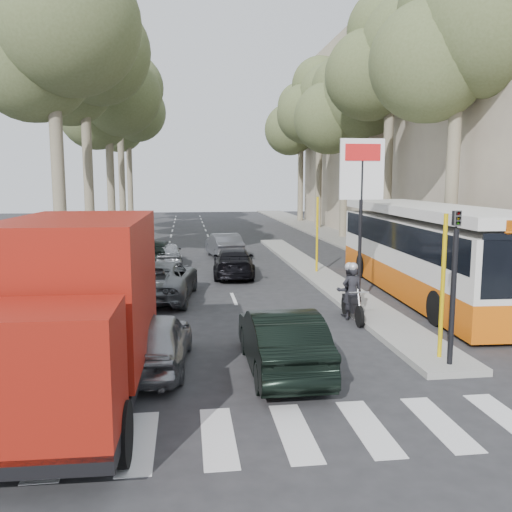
% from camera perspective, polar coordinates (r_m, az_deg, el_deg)
% --- Properties ---
extents(ground, '(120.00, 120.00, 0.00)m').
position_cam_1_polar(ground, '(13.48, 4.03, -10.38)').
color(ground, '#28282B').
rests_on(ground, ground).
extents(sidewalk_right, '(3.20, 70.00, 0.12)m').
position_cam_1_polar(sidewalk_right, '(39.38, 9.11, 1.82)').
color(sidewalk_right, gray).
rests_on(sidewalk_right, ground).
extents(median_left, '(2.40, 64.00, 0.12)m').
position_cam_1_polar(median_left, '(41.11, -14.98, 1.90)').
color(median_left, gray).
rests_on(median_left, ground).
extents(traffic_island, '(1.50, 26.00, 0.16)m').
position_cam_1_polar(traffic_island, '(24.60, 6.38, -1.79)').
color(traffic_island, gray).
rests_on(traffic_island, ground).
extents(building_far, '(11.00, 20.00, 16.00)m').
position_cam_1_polar(building_far, '(50.06, 14.08, 12.09)').
color(building_far, '#B7A88E').
rests_on(building_far, ground).
extents(billboard, '(1.50, 12.10, 5.60)m').
position_cam_1_polar(billboard, '(18.48, 11.01, 6.18)').
color(billboard, yellow).
rests_on(billboard, ground).
extents(traffic_light_island, '(0.16, 0.41, 3.60)m').
position_cam_1_polar(traffic_light_island, '(12.60, 20.19, -0.53)').
color(traffic_light_island, black).
rests_on(traffic_light_island, ground).
extents(tree_l_a, '(7.40, 7.20, 14.10)m').
position_cam_1_polar(tree_l_a, '(25.94, -20.42, 21.21)').
color(tree_l_a, '#6B604C').
rests_on(tree_l_a, ground).
extents(tree_l_b, '(7.40, 7.20, 14.88)m').
position_cam_1_polar(tree_l_b, '(33.78, -17.47, 19.32)').
color(tree_l_b, '#6B604C').
rests_on(tree_l_b, ground).
extents(tree_l_c, '(7.40, 7.20, 13.71)m').
position_cam_1_polar(tree_l_c, '(41.38, -15.15, 15.80)').
color(tree_l_c, '#6B604C').
rests_on(tree_l_c, ground).
extents(tree_l_d, '(7.40, 7.20, 15.66)m').
position_cam_1_polar(tree_l_d, '(49.50, -14.07, 16.52)').
color(tree_l_d, '#6B604C').
rests_on(tree_l_d, ground).
extents(tree_l_e, '(7.40, 7.20, 14.49)m').
position_cam_1_polar(tree_l_e, '(57.27, -13.20, 14.32)').
color(tree_l_e, '#6B604C').
rests_on(tree_l_e, ground).
extents(tree_r_a, '(7.40, 7.20, 14.10)m').
position_cam_1_polar(tree_r_a, '(26.21, 20.77, 21.05)').
color(tree_r_a, '#6B604C').
rests_on(tree_r_a, ground).
extents(tree_r_b, '(7.40, 7.20, 15.27)m').
position_cam_1_polar(tree_r_b, '(33.61, 14.20, 20.10)').
color(tree_r_b, '#6B604C').
rests_on(tree_r_b, ground).
extents(tree_r_c, '(7.40, 7.20, 13.32)m').
position_cam_1_polar(tree_r_c, '(40.71, 9.56, 15.60)').
color(tree_r_c, '#6B604C').
rests_on(tree_r_c, ground).
extents(tree_r_d, '(7.40, 7.20, 14.88)m').
position_cam_1_polar(tree_r_d, '(48.57, 6.86, 16.05)').
color(tree_r_d, '#6B604C').
rests_on(tree_r_d, ground).
extents(tree_r_e, '(7.40, 7.20, 14.10)m').
position_cam_1_polar(tree_r_e, '(56.24, 4.88, 14.26)').
color(tree_r_e, '#6B604C').
rests_on(tree_r_e, ground).
extents(silver_hatchback, '(1.85, 3.95, 1.31)m').
position_cam_1_polar(silver_hatchback, '(12.59, -10.70, -8.73)').
color(silver_hatchback, '#95979C').
rests_on(silver_hatchback, ground).
extents(dark_hatchback, '(1.54, 4.34, 1.43)m').
position_cam_1_polar(dark_hatchback, '(12.24, 2.68, -8.80)').
color(dark_hatchback, black).
rests_on(dark_hatchback, ground).
extents(queue_car_a, '(2.85, 5.20, 1.38)m').
position_cam_1_polar(queue_car_a, '(19.71, -10.00, -2.51)').
color(queue_car_a, '#4F5357').
rests_on(queue_car_a, ground).
extents(queue_car_b, '(2.07, 4.48, 1.27)m').
position_cam_1_polar(queue_car_b, '(23.98, -2.38, -0.66)').
color(queue_car_b, black).
rests_on(queue_car_b, ground).
extents(queue_car_c, '(1.60, 3.52, 1.17)m').
position_cam_1_polar(queue_car_c, '(27.46, -9.29, 0.25)').
color(queue_car_c, '#95989C').
rests_on(queue_car_c, ground).
extents(queue_car_d, '(1.95, 4.28, 1.36)m').
position_cam_1_polar(queue_car_d, '(29.78, -3.38, 1.13)').
color(queue_car_d, '#54565D').
rests_on(queue_car_d, ground).
extents(queue_car_e, '(2.26, 4.40, 1.22)m').
position_cam_1_polar(queue_car_e, '(27.96, -10.28, 0.41)').
color(queue_car_e, black).
rests_on(queue_car_e, ground).
extents(red_truck, '(2.68, 6.67, 3.52)m').
position_cam_1_polar(red_truck, '(10.73, -18.56, -5.27)').
color(red_truck, black).
rests_on(red_truck, ground).
extents(city_bus, '(3.34, 12.89, 3.37)m').
position_cam_1_polar(city_bus, '(20.83, 17.55, 0.82)').
color(city_bus, '#D2580B').
rests_on(city_bus, ground).
extents(motorcycle, '(0.76, 2.11, 1.79)m').
position_cam_1_polar(motorcycle, '(16.88, 9.91, -3.85)').
color(motorcycle, black).
rests_on(motorcycle, ground).
extents(pedestrian_near, '(0.96, 1.13, 1.74)m').
position_cam_1_polar(pedestrian_near, '(24.53, 16.13, 0.06)').
color(pedestrian_near, '#423854').
rests_on(pedestrian_near, sidewalk_right).
extents(pedestrian_far, '(1.11, 0.52, 1.68)m').
position_cam_1_polar(pedestrian_far, '(27.83, 18.99, 0.80)').
color(pedestrian_far, brown).
rests_on(pedestrian_far, sidewalk_right).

